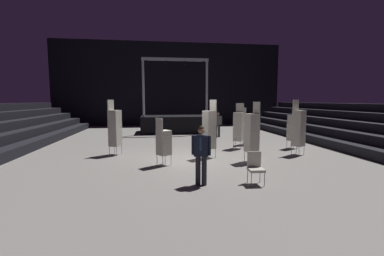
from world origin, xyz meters
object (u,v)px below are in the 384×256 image
at_px(chair_stack_mid_centre, 164,142).
at_px(loose_chair_near_man, 255,166).
at_px(man_with_tie, 201,152).
at_px(chair_stack_rear_centre, 238,126).
at_px(chair_stack_rear_right, 115,128).
at_px(chair_stack_mid_right, 248,126).
at_px(chair_stack_rear_left, 293,132).
at_px(chair_stack_front_left, 299,128).
at_px(stage_riser, 175,123).
at_px(crew_worker_near_stage, 218,123).
at_px(chair_stack_front_right, 209,129).
at_px(chair_stack_mid_left, 252,132).

height_order(chair_stack_mid_centre, loose_chair_near_man, chair_stack_mid_centre).
height_order(man_with_tie, loose_chair_near_man, man_with_tie).
xyz_separation_m(man_with_tie, chair_stack_mid_centre, (-1.00, 2.46, -0.08)).
bearing_deg(loose_chair_near_man, chair_stack_rear_centre, -99.40).
bearing_deg(chair_stack_rear_right, chair_stack_mid_right, 132.56).
bearing_deg(chair_stack_rear_left, man_with_tie, -76.69).
height_order(chair_stack_front_left, chair_stack_rear_left, chair_stack_front_left).
distance_m(chair_stack_front_left, chair_stack_mid_right, 3.21).
bearing_deg(chair_stack_rear_left, stage_riser, -172.64).
bearing_deg(stage_riser, crew_worker_near_stage, -48.03).
distance_m(chair_stack_mid_centre, crew_worker_near_stage, 8.10).
distance_m(chair_stack_rear_left, chair_stack_rear_centre, 2.79).
bearing_deg(chair_stack_mid_centre, chair_stack_rear_centre, 93.81).
bearing_deg(chair_stack_mid_centre, chair_stack_front_left, 66.96).
distance_m(stage_riser, chair_stack_rear_left, 9.31).
distance_m(chair_stack_mid_right, chair_stack_rear_left, 2.34).
xyz_separation_m(chair_stack_mid_centre, loose_chair_near_man, (2.60, -2.57, -0.37)).
height_order(chair_stack_front_right, loose_chair_near_man, chair_stack_front_right).
relative_size(chair_stack_rear_right, crew_worker_near_stage, 1.49).
bearing_deg(chair_stack_rear_centre, chair_stack_mid_centre, 71.28).
height_order(chair_stack_mid_left, chair_stack_rear_right, chair_stack_rear_right).
distance_m(chair_stack_front_right, chair_stack_rear_left, 4.91).
bearing_deg(chair_stack_mid_right, chair_stack_rear_centre, -33.74).
xyz_separation_m(stage_riser, chair_stack_front_right, (0.83, -9.07, 0.53)).
relative_size(chair_stack_front_right, chair_stack_mid_centre, 1.38).
bearing_deg(chair_stack_rear_centre, crew_worker_near_stage, -55.10).
xyz_separation_m(stage_riser, crew_worker_near_stage, (2.67, -2.96, 0.22)).
bearing_deg(chair_stack_front_left, crew_worker_near_stage, -97.09).
relative_size(chair_stack_front_left, chair_stack_mid_right, 1.21).
relative_size(stage_riser, loose_chair_near_man, 5.72).
distance_m(chair_stack_mid_left, chair_stack_mid_right, 4.14).
bearing_deg(chair_stack_rear_left, chair_stack_mid_centre, -97.27).
xyz_separation_m(stage_riser, chair_stack_mid_left, (2.35, -10.04, 0.48)).
bearing_deg(chair_stack_rear_centre, chair_stack_front_right, 78.87).
bearing_deg(chair_stack_rear_centre, chair_stack_rear_left, -152.42).
relative_size(chair_stack_rear_right, loose_chair_near_man, 2.62).
bearing_deg(man_with_tie, chair_stack_mid_right, -100.57).
height_order(chair_stack_mid_left, loose_chair_near_man, chair_stack_mid_left).
bearing_deg(loose_chair_near_man, chair_stack_rear_left, -124.37).
height_order(chair_stack_front_left, chair_stack_mid_right, chair_stack_front_left).
relative_size(chair_stack_mid_left, chair_stack_rear_right, 0.97).
bearing_deg(crew_worker_near_stage, chair_stack_front_right, -83.61).
xyz_separation_m(chair_stack_front_right, chair_stack_rear_centre, (1.89, 1.86, -0.08)).
xyz_separation_m(chair_stack_front_right, loose_chair_near_man, (0.63, -3.61, -0.70)).
bearing_deg(loose_chair_near_man, chair_stack_front_right, -76.60).
bearing_deg(chair_stack_rear_centre, chair_stack_front_left, 174.47).
relative_size(stage_riser, chair_stack_rear_left, 3.16).
relative_size(chair_stack_mid_right, loose_chair_near_man, 2.17).
distance_m(chair_stack_mid_left, chair_stack_mid_centre, 3.50).
distance_m(chair_stack_mid_left, crew_worker_near_stage, 7.09).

